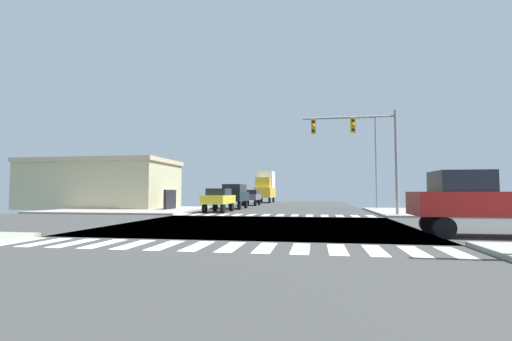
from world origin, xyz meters
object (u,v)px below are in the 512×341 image
traffic_signal_mast (360,139)px  box_truck_leading_1 (266,186)px  bank_building (102,184)px  pickup_crossing_1 (482,200)px  street_lamp (373,154)px  sedan_nearside_1 (251,196)px  sedan_trailing_3 (219,198)px  suv_farside_1 (235,194)px

traffic_signal_mast → box_truck_leading_1: (-10.63, 30.75, -2.61)m
bank_building → pickup_crossing_1: 32.35m
traffic_signal_mast → street_lamp: (2.31, 9.56, -0.08)m
bank_building → sedan_nearside_1: 16.81m
street_lamp → pickup_crossing_1: 20.68m
box_truck_leading_1 → sedan_trailing_3: size_ratio=1.67×
traffic_signal_mast → street_lamp: 9.83m
street_lamp → pickup_crossing_1: size_ratio=1.68×
suv_farside_1 → pickup_crossing_1: bearing=124.2°
bank_building → suv_farside_1: (13.00, 1.47, -0.98)m
traffic_signal_mast → sedan_nearside_1: size_ratio=1.64×
street_lamp → sedan_nearside_1: size_ratio=2.00×
bank_building → box_truck_leading_1: size_ratio=2.12×
box_truck_leading_1 → suv_farside_1: bearing=90.0°
suv_farside_1 → box_truck_leading_1: size_ratio=0.64×
bank_building → sedan_trailing_3: bearing=-18.4°
traffic_signal_mast → sedan_nearside_1: traffic_signal_mast is taller
bank_building → traffic_signal_mast: bearing=-18.0°
sedan_trailing_3 → traffic_signal_mast: bearing=162.4°
sedan_nearside_1 → street_lamp: bearing=146.0°
box_truck_leading_1 → street_lamp: bearing=121.4°
bank_building → pickup_crossing_1: (26.55, -18.46, -1.08)m
pickup_crossing_1 → traffic_signal_mast: bearing=15.2°
street_lamp → pickup_crossing_1: bearing=-88.3°
traffic_signal_mast → pickup_crossing_1: traffic_signal_mast is taller
traffic_signal_mast → box_truck_leading_1: size_ratio=0.98×
traffic_signal_mast → box_truck_leading_1: traffic_signal_mast is taller
traffic_signal_mast → pickup_crossing_1: (2.92, -10.76, -3.88)m
sedan_nearside_1 → sedan_trailing_3: (0.00, -14.90, 0.00)m
bank_building → sedan_trailing_3: (13.00, -4.32, -1.26)m
traffic_signal_mast → suv_farside_1: (-10.63, 9.16, -3.78)m
box_truck_leading_1 → bank_building: bearing=60.6°
sedan_trailing_3 → sedan_nearside_1: bearing=-90.0°
traffic_signal_mast → bank_building: 25.01m
street_lamp → pickup_crossing_1: (0.61, -20.32, -3.80)m
suv_farside_1 → sedan_trailing_3: 5.80m
bank_building → suv_farside_1: size_ratio=3.31×
bank_building → box_truck_leading_1: 26.47m
bank_building → sedan_nearside_1: bearing=39.1°
traffic_signal_mast → street_lamp: size_ratio=0.82×
suv_farside_1 → pickup_crossing_1: 24.10m
sedan_nearside_1 → bank_building: bearing=39.1°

